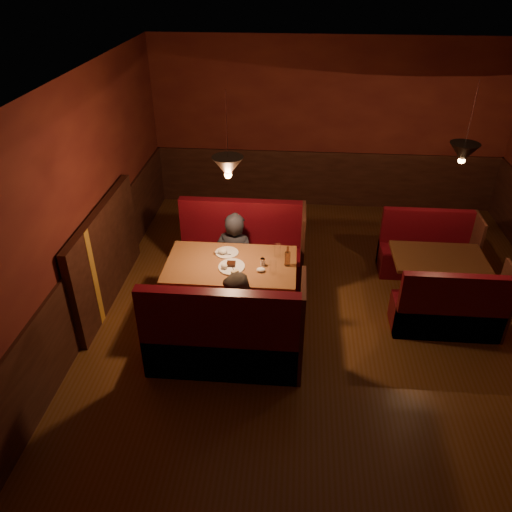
# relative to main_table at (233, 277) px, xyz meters

# --- Properties ---
(room) EXTENTS (6.02, 7.02, 2.92)m
(room) POSITION_rel_main_table_xyz_m (0.95, 0.00, 0.41)
(room) COLOR #603512
(room) RESTS_ON ground
(main_table) EXTENTS (1.55, 0.94, 1.09)m
(main_table) POSITION_rel_main_table_xyz_m (0.00, 0.00, 0.00)
(main_table) COLOR brown
(main_table) RESTS_ON ground
(main_bench_far) EXTENTS (1.71, 0.61, 1.17)m
(main_bench_far) POSITION_rel_main_table_xyz_m (0.02, 0.88, -0.27)
(main_bench_far) COLOR #42060D
(main_bench_far) RESTS_ON ground
(main_bench_near) EXTENTS (1.71, 0.61, 1.17)m
(main_bench_near) POSITION_rel_main_table_xyz_m (0.02, -0.88, -0.27)
(main_bench_near) COLOR #42060D
(main_bench_near) RESTS_ON ground
(second_table) EXTENTS (1.17, 0.75, 0.66)m
(second_table) POSITION_rel_main_table_xyz_m (2.59, 0.65, -0.15)
(second_table) COLOR brown
(second_table) RESTS_ON ground
(second_bench_far) EXTENTS (1.29, 0.48, 0.92)m
(second_bench_far) POSITION_rel_main_table_xyz_m (2.62, 1.34, -0.35)
(second_bench_far) COLOR #42060D
(second_bench_far) RESTS_ON ground
(second_bench_near) EXTENTS (1.29, 0.48, 0.92)m
(second_bench_near) POSITION_rel_main_table_xyz_m (2.62, -0.05, -0.35)
(second_bench_near) COLOR #42060D
(second_bench_near) RESTS_ON ground
(diner_a) EXTENTS (0.62, 0.47, 1.52)m
(diner_a) POSITION_rel_main_table_xyz_m (-0.05, 0.65, 0.12)
(diner_a) COLOR black
(diner_a) RESTS_ON ground
(diner_b) EXTENTS (0.82, 0.74, 1.39)m
(diner_b) POSITION_rel_main_table_xyz_m (0.15, -0.59, 0.05)
(diner_b) COLOR #39322A
(diner_b) RESTS_ON ground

